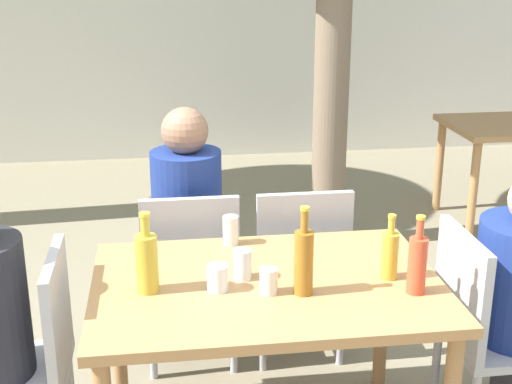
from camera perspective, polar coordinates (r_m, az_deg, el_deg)
cafe_building_wall at (r=6.86m, az=-4.86°, el=14.31°), size 10.00×0.08×2.80m
dining_table_front at (r=2.72m, az=0.87°, el=-8.80°), size 1.30×0.89×0.75m
patio_chair_0 at (r=2.81m, az=-17.62°, el=-12.38°), size 0.44×0.44×0.89m
patio_chair_1 at (r=3.04m, az=17.79°, el=-10.00°), size 0.44×0.44×0.89m
patio_chair_2 at (r=3.37m, az=-5.28°, el=-6.16°), size 0.44×0.44×0.89m
patio_chair_3 at (r=3.43m, az=3.47°, el=-5.68°), size 0.44×0.44×0.89m
person_seated_2 at (r=3.56m, az=-5.49°, el=-3.82°), size 0.33×0.57×1.24m
amber_bottle_0 at (r=2.54m, az=3.84°, el=-5.48°), size 0.07×0.07×0.33m
oil_cruet_1 at (r=2.71m, az=10.65°, el=-4.88°), size 0.06×0.06×0.25m
soda_bottle_2 at (r=2.61m, az=12.78°, el=-5.57°), size 0.07×0.07×0.29m
oil_cruet_3 at (r=2.58m, az=-8.72°, el=-5.50°), size 0.08×0.08×0.30m
drinking_glass_0 at (r=2.59m, az=-3.09°, el=-6.87°), size 0.08×0.08×0.10m
drinking_glass_1 at (r=2.98m, az=-2.04°, el=-3.07°), size 0.07×0.07×0.12m
drinking_glass_2 at (r=2.67m, az=-1.09°, el=-5.79°), size 0.07×0.07×0.11m
drinking_glass_3 at (r=2.57m, az=1.02°, el=-7.13°), size 0.06×0.06×0.10m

